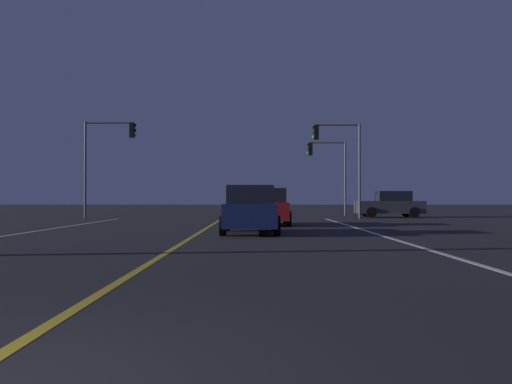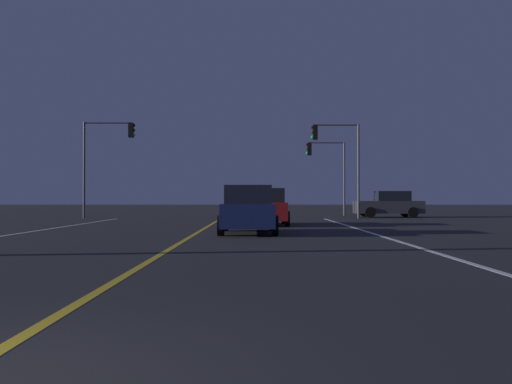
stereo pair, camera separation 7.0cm
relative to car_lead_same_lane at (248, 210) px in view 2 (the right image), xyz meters
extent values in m
cube|color=silver|center=(4.41, -4.38, -0.82)|extent=(0.16, 36.39, 0.01)
cube|color=gold|center=(-1.86, -4.38, -0.82)|extent=(0.16, 36.39, 0.01)
cylinder|color=black|center=(-0.90, 1.41, -0.48)|extent=(0.22, 0.68, 0.68)
cylinder|color=black|center=(0.90, 1.41, -0.48)|extent=(0.22, 0.68, 0.68)
cylinder|color=black|center=(-0.90, -1.29, -0.48)|extent=(0.22, 0.68, 0.68)
cylinder|color=black|center=(0.90, -1.29, -0.48)|extent=(0.22, 0.68, 0.68)
cube|color=navy|center=(0.00, 0.06, -0.16)|extent=(1.80, 4.30, 0.80)
cube|color=black|center=(0.00, -0.19, 0.56)|extent=(1.60, 2.10, 0.64)
cube|color=red|center=(-0.60, -2.04, -0.06)|extent=(0.24, 0.08, 0.16)
cube|color=red|center=(0.60, -2.04, -0.06)|extent=(0.24, 0.08, 0.16)
cylinder|color=black|center=(-0.16, 7.45, -0.48)|extent=(0.22, 0.68, 0.68)
cylinder|color=black|center=(1.64, 7.45, -0.48)|extent=(0.22, 0.68, 0.68)
cylinder|color=black|center=(-0.16, 4.75, -0.48)|extent=(0.22, 0.68, 0.68)
cylinder|color=black|center=(1.64, 4.75, -0.48)|extent=(0.22, 0.68, 0.68)
cube|color=maroon|center=(0.74, 6.10, -0.16)|extent=(1.80, 4.30, 0.80)
cube|color=black|center=(0.74, 5.85, 0.56)|extent=(1.60, 2.10, 0.64)
cube|color=red|center=(0.14, 4.00, -0.06)|extent=(0.24, 0.08, 0.16)
cube|color=red|center=(1.34, 4.00, -0.06)|extent=(0.24, 0.08, 0.16)
cylinder|color=black|center=(7.49, 15.45, -0.48)|extent=(0.68, 0.22, 0.68)
cylinder|color=black|center=(7.49, 17.25, -0.48)|extent=(0.68, 0.22, 0.68)
cylinder|color=black|center=(10.19, 15.45, -0.48)|extent=(0.68, 0.22, 0.68)
cylinder|color=black|center=(10.19, 17.25, -0.48)|extent=(0.68, 0.22, 0.68)
cube|color=#38383D|center=(8.84, 16.35, -0.16)|extent=(4.30, 1.80, 0.80)
cube|color=black|center=(9.09, 16.35, 0.56)|extent=(2.10, 1.60, 0.64)
cube|color=red|center=(10.94, 15.75, -0.06)|extent=(0.08, 0.24, 0.16)
cube|color=red|center=(10.94, 16.95, -0.06)|extent=(0.08, 0.24, 0.16)
cylinder|color=#4C4C51|center=(6.54, 14.31, 2.07)|extent=(0.14, 0.14, 5.78)
cylinder|color=#4C4C51|center=(5.22, 14.31, 4.91)|extent=(2.65, 0.10, 0.10)
cube|color=black|center=(3.90, 14.31, 4.46)|extent=(0.28, 0.36, 0.90)
sphere|color=#3A0605|center=(3.74, 14.31, 4.76)|extent=(0.20, 0.20, 0.20)
sphere|color=#3C2706|center=(3.74, 14.31, 4.46)|extent=(0.20, 0.20, 0.20)
sphere|color=#19E059|center=(3.74, 14.31, 4.16)|extent=(0.20, 0.20, 0.20)
cylinder|color=#4C4C51|center=(-10.25, 14.31, 2.13)|extent=(0.14, 0.14, 5.91)
cylinder|color=#4C4C51|center=(-8.82, 14.31, 5.04)|extent=(2.87, 0.10, 0.10)
cube|color=black|center=(-7.39, 14.31, 4.59)|extent=(0.28, 0.36, 0.90)
sphere|color=#3A0605|center=(-7.23, 14.31, 4.89)|extent=(0.20, 0.20, 0.20)
sphere|color=#3C2706|center=(-7.23, 14.31, 4.59)|extent=(0.20, 0.20, 0.20)
sphere|color=#19E059|center=(-7.23, 14.31, 4.29)|extent=(0.20, 0.20, 0.20)
cylinder|color=#4C4C51|center=(6.54, 19.81, 1.80)|extent=(0.14, 0.14, 5.24)
cylinder|color=#4C4C51|center=(5.31, 19.81, 4.37)|extent=(2.47, 0.10, 0.10)
cube|color=black|center=(4.07, 19.81, 3.92)|extent=(0.28, 0.36, 0.90)
sphere|color=#3A0605|center=(3.91, 19.81, 4.22)|extent=(0.20, 0.20, 0.20)
sphere|color=#3C2706|center=(3.91, 19.81, 3.92)|extent=(0.20, 0.20, 0.20)
sphere|color=#19E059|center=(3.91, 19.81, 3.62)|extent=(0.20, 0.20, 0.20)
camera|label=1|loc=(0.20, -19.91, 0.44)|focal=39.31mm
camera|label=2|loc=(0.27, -19.91, 0.44)|focal=39.31mm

